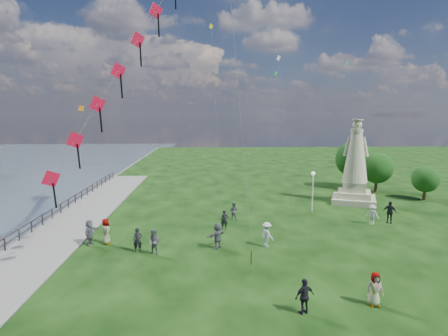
{
  "coord_description": "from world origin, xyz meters",
  "views": [
    {
      "loc": [
        -2.23,
        -19.53,
        9.41
      ],
      "look_at": [
        -1.0,
        8.0,
        5.5
      ],
      "focal_mm": 30.0,
      "sensor_mm": 36.0,
      "label": 1
    }
  ],
  "objects_px": {
    "person_11": "(217,236)",
    "person_4": "(375,289)",
    "statue": "(355,172)",
    "person_8": "(372,215)",
    "person_5": "(90,232)",
    "person_7": "(233,211)",
    "person_10": "(106,231)",
    "person_9": "(390,212)",
    "person_3": "(305,296)",
    "lamppost": "(313,183)",
    "person_2": "(267,234)",
    "person_6": "(224,220)",
    "person_0": "(138,240)",
    "person_1": "(154,242)"
  },
  "relations": [
    {
      "from": "person_8",
      "to": "person_5",
      "type": "bearing_deg",
      "value": -129.38
    },
    {
      "from": "person_3",
      "to": "person_6",
      "type": "bearing_deg",
      "value": -97.5
    },
    {
      "from": "person_4",
      "to": "person_5",
      "type": "distance_m",
      "value": 19.37
    },
    {
      "from": "person_4",
      "to": "person_0",
      "type": "bearing_deg",
      "value": 148.47
    },
    {
      "from": "person_2",
      "to": "person_9",
      "type": "relative_size",
      "value": 0.93
    },
    {
      "from": "person_6",
      "to": "person_0",
      "type": "bearing_deg",
      "value": -135.44
    },
    {
      "from": "lamppost",
      "to": "person_6",
      "type": "xyz_separation_m",
      "value": [
        -8.84,
        -5.26,
        -2.08
      ]
    },
    {
      "from": "person_3",
      "to": "person_10",
      "type": "relative_size",
      "value": 0.92
    },
    {
      "from": "person_8",
      "to": "person_11",
      "type": "distance_m",
      "value": 14.56
    },
    {
      "from": "person_5",
      "to": "person_6",
      "type": "xyz_separation_m",
      "value": [
        9.98,
        3.33,
        -0.14
      ]
    },
    {
      "from": "person_8",
      "to": "person_9",
      "type": "distance_m",
      "value": 1.78
    },
    {
      "from": "person_5",
      "to": "person_7",
      "type": "relative_size",
      "value": 1.16
    },
    {
      "from": "person_7",
      "to": "person_10",
      "type": "distance_m",
      "value": 11.49
    },
    {
      "from": "person_4",
      "to": "person_1",
      "type": "bearing_deg",
      "value": 147.94
    },
    {
      "from": "lamppost",
      "to": "person_5",
      "type": "distance_m",
      "value": 20.78
    },
    {
      "from": "statue",
      "to": "person_6",
      "type": "xyz_separation_m",
      "value": [
        -14.45,
        -8.95,
        -2.58
      ]
    },
    {
      "from": "lamppost",
      "to": "person_6",
      "type": "distance_m",
      "value": 10.5
    },
    {
      "from": "person_1",
      "to": "person_6",
      "type": "distance_m",
      "value": 7.45
    },
    {
      "from": "person_1",
      "to": "person_5",
      "type": "height_order",
      "value": "person_5"
    },
    {
      "from": "lamppost",
      "to": "person_2",
      "type": "bearing_deg",
      "value": -122.18
    },
    {
      "from": "person_1",
      "to": "person_4",
      "type": "distance_m",
      "value": 14.01
    },
    {
      "from": "statue",
      "to": "person_7",
      "type": "distance_m",
      "value": 15.04
    },
    {
      "from": "person_0",
      "to": "person_11",
      "type": "distance_m",
      "value": 5.54
    },
    {
      "from": "person_0",
      "to": "person_8",
      "type": "relative_size",
      "value": 0.97
    },
    {
      "from": "person_3",
      "to": "person_8",
      "type": "xyz_separation_m",
      "value": [
        9.65,
        14.32,
        -0.0
      ]
    },
    {
      "from": "person_0",
      "to": "person_11",
      "type": "relative_size",
      "value": 0.91
    },
    {
      "from": "statue",
      "to": "person_9",
      "type": "height_order",
      "value": "statue"
    },
    {
      "from": "person_5",
      "to": "person_8",
      "type": "distance_m",
      "value": 23.21
    },
    {
      "from": "person_4",
      "to": "person_11",
      "type": "xyz_separation_m",
      "value": [
        -7.59,
        8.41,
        0.07
      ]
    },
    {
      "from": "person_5",
      "to": "person_7",
      "type": "distance_m",
      "value": 12.55
    },
    {
      "from": "person_2",
      "to": "person_10",
      "type": "xyz_separation_m",
      "value": [
        -11.71,
        1.1,
        0.05
      ]
    },
    {
      "from": "statue",
      "to": "person_5",
      "type": "xyz_separation_m",
      "value": [
        -24.43,
        -12.28,
        -2.44
      ]
    },
    {
      "from": "statue",
      "to": "person_11",
      "type": "xyz_separation_m",
      "value": [
        -15.16,
        -13.41,
        -2.46
      ]
    },
    {
      "from": "person_3",
      "to": "person_7",
      "type": "bearing_deg",
      "value": -103.01
    },
    {
      "from": "person_2",
      "to": "person_11",
      "type": "xyz_separation_m",
      "value": [
        -3.57,
        -0.21,
        0.03
      ]
    },
    {
      "from": "person_3",
      "to": "person_10",
      "type": "height_order",
      "value": "person_10"
    },
    {
      "from": "statue",
      "to": "person_3",
      "type": "relative_size",
      "value": 5.11
    },
    {
      "from": "person_1",
      "to": "person_9",
      "type": "relative_size",
      "value": 0.91
    },
    {
      "from": "person_10",
      "to": "person_4",
      "type": "bearing_deg",
      "value": -150.18
    },
    {
      "from": "person_6",
      "to": "person_8",
      "type": "xyz_separation_m",
      "value": [
        12.85,
        0.84,
        0.07
      ]
    },
    {
      "from": "person_8",
      "to": "person_1",
      "type": "bearing_deg",
      "value": -120.22
    },
    {
      "from": "person_6",
      "to": "person_8",
      "type": "distance_m",
      "value": 12.88
    },
    {
      "from": "person_5",
      "to": "person_8",
      "type": "bearing_deg",
      "value": -70.82
    },
    {
      "from": "person_8",
      "to": "person_11",
      "type": "height_order",
      "value": "person_11"
    },
    {
      "from": "person_6",
      "to": "person_8",
      "type": "bearing_deg",
      "value": 10.01
    },
    {
      "from": "person_2",
      "to": "person_10",
      "type": "height_order",
      "value": "person_10"
    },
    {
      "from": "lamppost",
      "to": "person_8",
      "type": "bearing_deg",
      "value": -47.82
    },
    {
      "from": "person_11",
      "to": "person_4",
      "type": "bearing_deg",
      "value": 85.36
    },
    {
      "from": "person_2",
      "to": "person_4",
      "type": "height_order",
      "value": "person_2"
    },
    {
      "from": "statue",
      "to": "person_6",
      "type": "bearing_deg",
      "value": -126.17
    }
  ]
}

